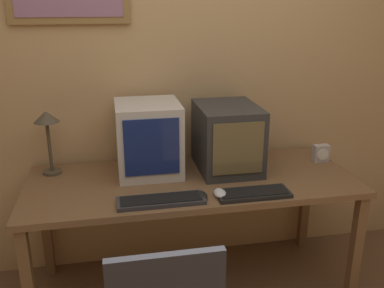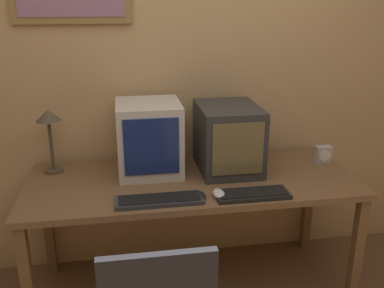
{
  "view_description": "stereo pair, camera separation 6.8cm",
  "coord_description": "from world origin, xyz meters",
  "px_view_note": "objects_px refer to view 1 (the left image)",
  "views": [
    {
      "loc": [
        -0.44,
        -1.2,
        1.76
      ],
      "look_at": [
        0.0,
        1.06,
        0.97
      ],
      "focal_mm": 40.0,
      "sensor_mm": 36.0,
      "label": 1
    },
    {
      "loc": [
        -0.38,
        -1.21,
        1.76
      ],
      "look_at": [
        0.0,
        1.06,
        0.97
      ],
      "focal_mm": 40.0,
      "sensor_mm": 36.0,
      "label": 2
    }
  ],
  "objects_px": {
    "keyboard_main": "(161,200)",
    "mouse_near_keyboard": "(220,193)",
    "keyboard_side": "(253,193)",
    "desk_lamp": "(47,125)",
    "mouse_far_corner": "(202,196)",
    "monitor_left": "(148,138)",
    "desk_clock": "(321,153)",
    "monitor_right": "(227,138)"
  },
  "relations": [
    {
      "from": "keyboard_main",
      "to": "desk_lamp",
      "type": "relative_size",
      "value": 1.18
    },
    {
      "from": "mouse_near_keyboard",
      "to": "monitor_right",
      "type": "bearing_deg",
      "value": 69.79
    },
    {
      "from": "keyboard_main",
      "to": "mouse_near_keyboard",
      "type": "relative_size",
      "value": 4.12
    },
    {
      "from": "keyboard_main",
      "to": "desk_lamp",
      "type": "bearing_deg",
      "value": 138.96
    },
    {
      "from": "keyboard_side",
      "to": "desk_lamp",
      "type": "relative_size",
      "value": 1.02
    },
    {
      "from": "monitor_left",
      "to": "desk_clock",
      "type": "bearing_deg",
      "value": -2.18
    },
    {
      "from": "keyboard_main",
      "to": "desk_lamp",
      "type": "height_order",
      "value": "desk_lamp"
    },
    {
      "from": "monitor_left",
      "to": "monitor_right",
      "type": "distance_m",
      "value": 0.48
    },
    {
      "from": "keyboard_side",
      "to": "desk_clock",
      "type": "bearing_deg",
      "value": 34.08
    },
    {
      "from": "monitor_right",
      "to": "keyboard_main",
      "type": "distance_m",
      "value": 0.63
    },
    {
      "from": "keyboard_side",
      "to": "desk_lamp",
      "type": "bearing_deg",
      "value": 154.13
    },
    {
      "from": "monitor_left",
      "to": "keyboard_side",
      "type": "distance_m",
      "value": 0.7
    },
    {
      "from": "desk_lamp",
      "to": "mouse_far_corner",
      "type": "bearing_deg",
      "value": -32.25
    },
    {
      "from": "monitor_left",
      "to": "monitor_right",
      "type": "relative_size",
      "value": 0.92
    },
    {
      "from": "mouse_far_corner",
      "to": "desk_clock",
      "type": "relative_size",
      "value": 0.91
    },
    {
      "from": "mouse_near_keyboard",
      "to": "desk_lamp",
      "type": "relative_size",
      "value": 0.29
    },
    {
      "from": "monitor_left",
      "to": "mouse_near_keyboard",
      "type": "relative_size",
      "value": 3.87
    },
    {
      "from": "monitor_left",
      "to": "monitor_right",
      "type": "bearing_deg",
      "value": -4.35
    },
    {
      "from": "desk_clock",
      "to": "desk_lamp",
      "type": "distance_m",
      "value": 1.7
    },
    {
      "from": "monitor_right",
      "to": "mouse_far_corner",
      "type": "xyz_separation_m",
      "value": [
        -0.24,
        -0.39,
        -0.18
      ]
    },
    {
      "from": "keyboard_side",
      "to": "mouse_far_corner",
      "type": "xyz_separation_m",
      "value": [
        -0.28,
        0.02,
        0.0
      ]
    },
    {
      "from": "monitor_left",
      "to": "mouse_far_corner",
      "type": "bearing_deg",
      "value": -61.35
    },
    {
      "from": "monitor_left",
      "to": "mouse_near_keyboard",
      "type": "distance_m",
      "value": 0.57
    },
    {
      "from": "monitor_right",
      "to": "keyboard_main",
      "type": "xyz_separation_m",
      "value": [
        -0.46,
        -0.39,
        -0.19
      ]
    },
    {
      "from": "mouse_far_corner",
      "to": "desk_clock",
      "type": "height_order",
      "value": "desk_clock"
    },
    {
      "from": "monitor_right",
      "to": "mouse_far_corner",
      "type": "distance_m",
      "value": 0.49
    },
    {
      "from": "monitor_right",
      "to": "keyboard_side",
      "type": "height_order",
      "value": "monitor_right"
    },
    {
      "from": "monitor_left",
      "to": "desk_lamp",
      "type": "bearing_deg",
      "value": 171.48
    },
    {
      "from": "keyboard_side",
      "to": "mouse_far_corner",
      "type": "relative_size",
      "value": 3.93
    },
    {
      "from": "keyboard_main",
      "to": "mouse_far_corner",
      "type": "relative_size",
      "value": 4.53
    },
    {
      "from": "keyboard_main",
      "to": "mouse_near_keyboard",
      "type": "height_order",
      "value": "mouse_near_keyboard"
    },
    {
      "from": "mouse_near_keyboard",
      "to": "monitor_left",
      "type": "bearing_deg",
      "value": 128.26
    },
    {
      "from": "keyboard_main",
      "to": "keyboard_side",
      "type": "bearing_deg",
      "value": -1.23
    },
    {
      "from": "monitor_left",
      "to": "mouse_near_keyboard",
      "type": "xyz_separation_m",
      "value": [
        0.33,
        -0.42,
        -0.19
      ]
    },
    {
      "from": "monitor_left",
      "to": "keyboard_main",
      "type": "height_order",
      "value": "monitor_left"
    },
    {
      "from": "mouse_far_corner",
      "to": "desk_lamp",
      "type": "relative_size",
      "value": 0.26
    },
    {
      "from": "monitor_left",
      "to": "desk_lamp",
      "type": "distance_m",
      "value": 0.59
    },
    {
      "from": "mouse_near_keyboard",
      "to": "mouse_far_corner",
      "type": "bearing_deg",
      "value": -178.27
    },
    {
      "from": "mouse_near_keyboard",
      "to": "desk_lamp",
      "type": "bearing_deg",
      "value": 150.84
    },
    {
      "from": "keyboard_main",
      "to": "mouse_near_keyboard",
      "type": "xyz_separation_m",
      "value": [
        0.32,
        0.01,
        0.01
      ]
    },
    {
      "from": "desk_clock",
      "to": "monitor_right",
      "type": "bearing_deg",
      "value": 179.46
    },
    {
      "from": "keyboard_side",
      "to": "mouse_near_keyboard",
      "type": "distance_m",
      "value": 0.18
    }
  ]
}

